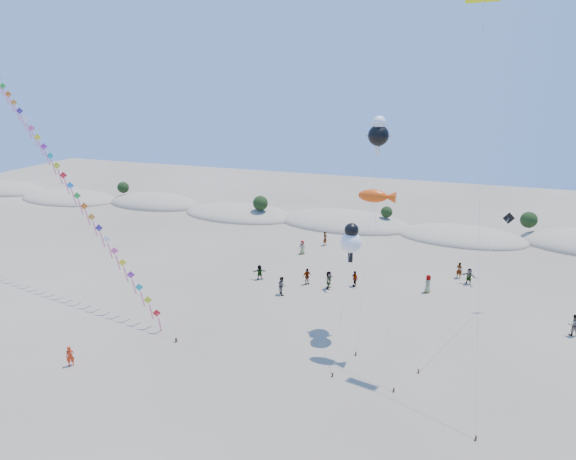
{
  "coord_description": "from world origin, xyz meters",
  "views": [
    {
      "loc": [
        13.89,
        -19.6,
        19.97
      ],
      "look_at": [
        2.36,
        14.0,
        8.69
      ],
      "focal_mm": 30.0,
      "sensor_mm": 36.0,
      "label": 1
    }
  ],
  "objects_px": {
    "kite_train": "(68,182)",
    "fish_kite": "(377,197)",
    "parafoil_kite": "(483,7)",
    "flyer_foreground": "(70,356)"
  },
  "relations": [
    {
      "from": "kite_train",
      "to": "parafoil_kite",
      "type": "relative_size",
      "value": 1.1
    },
    {
      "from": "fish_kite",
      "to": "flyer_foreground",
      "type": "relative_size",
      "value": 8.08
    },
    {
      "from": "fish_kite",
      "to": "parafoil_kite",
      "type": "height_order",
      "value": "parafoil_kite"
    },
    {
      "from": "parafoil_kite",
      "to": "flyer_foreground",
      "type": "height_order",
      "value": "parafoil_kite"
    },
    {
      "from": "kite_train",
      "to": "fish_kite",
      "type": "height_order",
      "value": "kite_train"
    },
    {
      "from": "fish_kite",
      "to": "parafoil_kite",
      "type": "distance_m",
      "value": 13.59
    },
    {
      "from": "fish_kite",
      "to": "parafoil_kite",
      "type": "relative_size",
      "value": 0.49
    },
    {
      "from": "kite_train",
      "to": "fish_kite",
      "type": "distance_m",
      "value": 29.13
    },
    {
      "from": "kite_train",
      "to": "parafoil_kite",
      "type": "distance_m",
      "value": 37.27
    },
    {
      "from": "parafoil_kite",
      "to": "flyer_foreground",
      "type": "xyz_separation_m",
      "value": [
        -25.61,
        -11.37,
        -23.41
      ]
    }
  ]
}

